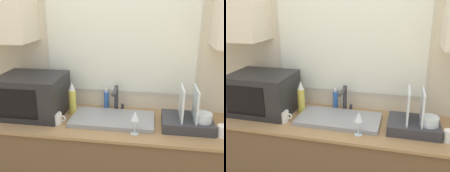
% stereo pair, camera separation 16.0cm
% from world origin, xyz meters
% --- Properties ---
extents(wall_back, '(6.00, 0.38, 2.60)m').
position_xyz_m(wall_back, '(0.00, 0.54, 1.41)').
color(wall_back, beige).
rests_on(wall_back, ground_plane).
extents(sink_basin, '(0.60, 0.32, 0.03)m').
position_xyz_m(sink_basin, '(-0.02, 0.28, 0.93)').
color(sink_basin, gray).
rests_on(sink_basin, countertop).
extents(faucet, '(0.08, 0.19, 0.21)m').
position_xyz_m(faucet, '(-0.01, 0.44, 1.04)').
color(faucet, '#333338').
rests_on(faucet, countertop).
extents(microwave, '(0.48, 0.40, 0.31)m').
position_xyz_m(microwave, '(-0.64, 0.31, 1.07)').
color(microwave, '#232326').
rests_on(microwave, countertop).
extents(dish_rack, '(0.34, 0.27, 0.29)m').
position_xyz_m(dish_rack, '(0.52, 0.26, 0.98)').
color(dish_rack, '#333338').
rests_on(dish_rack, countertop).
extents(spray_bottle, '(0.06, 0.06, 0.26)m').
position_xyz_m(spray_bottle, '(-0.35, 0.36, 1.04)').
color(spray_bottle, '#D8CC4C').
rests_on(spray_bottle, countertop).
extents(soap_bottle, '(0.04, 0.04, 0.17)m').
position_xyz_m(soap_bottle, '(-0.10, 0.50, 0.99)').
color(soap_bottle, blue).
rests_on(soap_bottle, countertop).
extents(mug_near_sink, '(0.11, 0.08, 0.08)m').
position_xyz_m(mug_near_sink, '(-0.41, 0.17, 0.95)').
color(mug_near_sink, white).
rests_on(mug_near_sink, countertop).
extents(wine_glass, '(0.06, 0.06, 0.16)m').
position_xyz_m(wine_glass, '(0.16, 0.11, 1.04)').
color(wine_glass, silver).
rests_on(wine_glass, countertop).
extents(mug_by_rack, '(0.10, 0.07, 0.08)m').
position_xyz_m(mug_by_rack, '(0.73, 0.16, 0.95)').
color(mug_by_rack, white).
rests_on(mug_by_rack, countertop).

